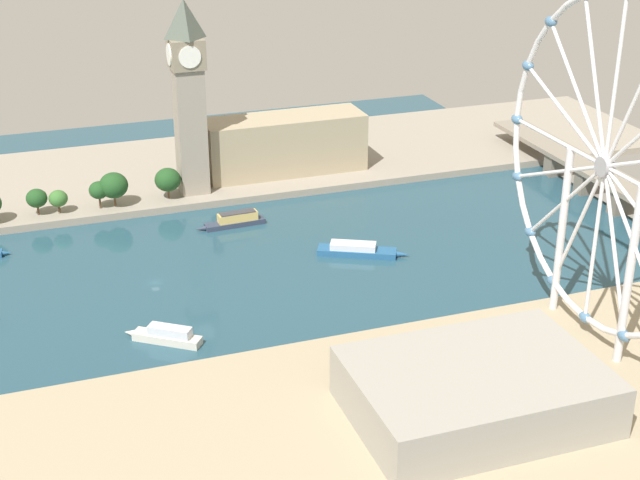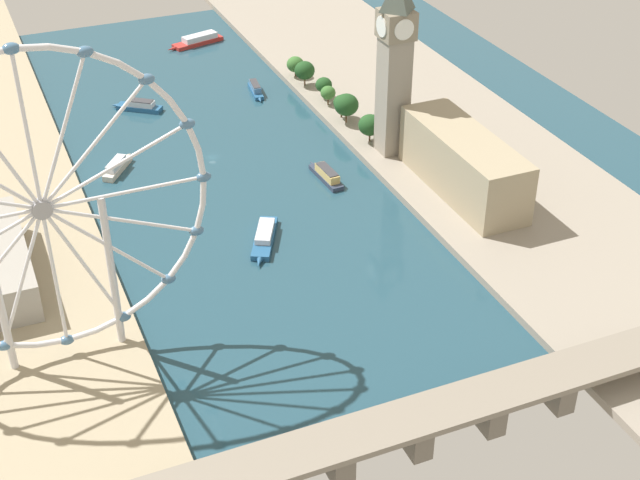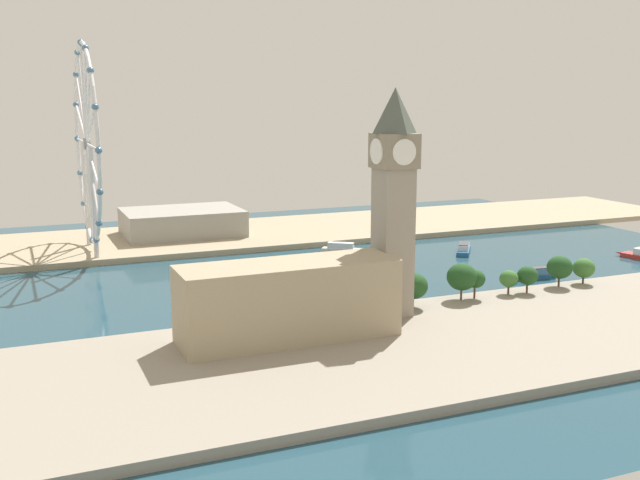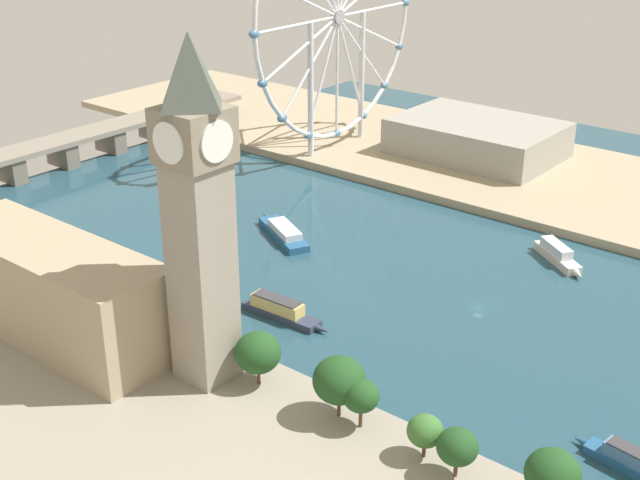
% 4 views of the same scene
% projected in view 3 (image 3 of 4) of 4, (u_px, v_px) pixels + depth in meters
% --- Properties ---
extents(ground_plane, '(379.24, 379.24, 0.00)m').
position_uv_depth(ground_plane, '(373.00, 271.00, 344.67)').
color(ground_plane, '#234756').
extents(riverbank_left, '(90.00, 520.00, 3.00)m').
position_uv_depth(riverbank_left, '(515.00, 333.00, 249.75)').
color(riverbank_left, gray).
rests_on(riverbank_left, ground_plane).
extents(riverbank_right, '(90.00, 520.00, 3.00)m').
position_uv_depth(riverbank_right, '(292.00, 231.00, 439.03)').
color(riverbank_right, tan).
rests_on(riverbank_right, ground_plane).
extents(clock_tower, '(14.31, 14.31, 79.29)m').
position_uv_depth(clock_tower, '(393.00, 199.00, 258.16)').
color(clock_tower, gray).
rests_on(clock_tower, riverbank_left).
extents(parliament_block, '(22.00, 70.19, 24.85)m').
position_uv_depth(parliament_block, '(288.00, 301.00, 237.37)').
color(parliament_block, tan).
rests_on(parliament_block, riverbank_left).
extents(tree_row_embankment, '(13.75, 92.39, 14.18)m').
position_uv_depth(tree_row_embankment, '(497.00, 276.00, 289.51)').
color(tree_row_embankment, '#513823').
rests_on(tree_row_embankment, riverbank_left).
extents(ferris_wheel, '(101.01, 3.20, 103.15)m').
position_uv_depth(ferris_wheel, '(87.00, 145.00, 365.14)').
color(ferris_wheel, silver).
rests_on(ferris_wheel, riverbank_right).
extents(riverside_hall, '(45.11, 63.91, 14.16)m').
position_uv_depth(riverside_hall, '(182.00, 222.00, 417.89)').
color(riverside_hall, gray).
rests_on(riverside_hall, riverbank_right).
extents(tour_boat_0, '(7.06, 23.27, 5.12)m').
position_uv_depth(tour_boat_0, '(533.00, 274.00, 329.14)').
color(tour_boat_0, '#235684').
rests_on(tour_boat_0, ground_plane).
extents(tour_boat_1, '(19.39, 31.96, 4.57)m').
position_uv_depth(tour_boat_1, '(216.00, 281.00, 318.00)').
color(tour_boat_1, '#235684').
rests_on(tour_boat_1, ground_plane).
extents(tour_boat_3, '(17.66, 22.46, 5.50)m').
position_uv_depth(tour_boat_3, '(344.00, 249.00, 383.21)').
color(tour_boat_3, beige).
rests_on(tour_boat_3, ground_plane).
extents(tour_boat_4, '(6.51, 27.95, 5.68)m').
position_uv_depth(tour_boat_4, '(330.00, 295.00, 294.41)').
color(tour_boat_4, '#2D384C').
rests_on(tour_boat_4, ground_plane).
extents(tour_boat_5, '(23.42, 18.99, 5.40)m').
position_uv_depth(tour_boat_5, '(464.00, 249.00, 384.11)').
color(tour_boat_5, '#235684').
rests_on(tour_boat_5, ground_plane).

